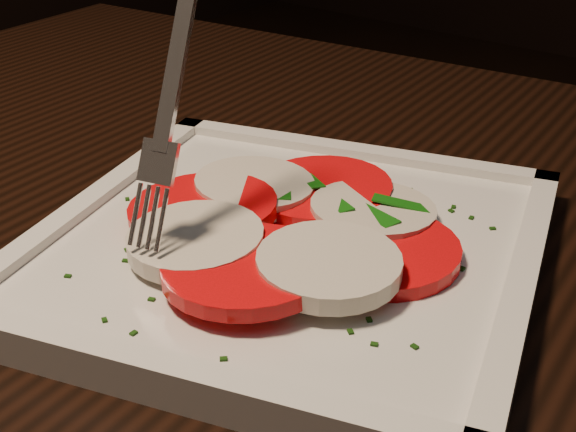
{
  "coord_description": "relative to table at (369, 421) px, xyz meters",
  "views": [
    {
      "loc": [
        0.3,
        -0.31,
        0.99
      ],
      "look_at": [
        0.05,
        -0.0,
        0.78
      ],
      "focal_mm": 50.0,
      "sensor_mm": 36.0,
      "label": 1
    }
  ],
  "objects": [
    {
      "name": "caprese_salad",
      "position": [
        -0.05,
        -0.01,
        0.12
      ],
      "size": [
        0.22,
        0.22,
        0.02
      ],
      "color": "red",
      "rests_on": "plate"
    },
    {
      "name": "table",
      "position": [
        0.0,
        0.0,
        0.0
      ],
      "size": [
        1.29,
        0.94,
        0.75
      ],
      "rotation": [
        0.0,
        0.0,
        0.12
      ],
      "color": "black",
      "rests_on": "ground"
    },
    {
      "name": "fork",
      "position": [
        -0.1,
        -0.04,
        0.21
      ],
      "size": [
        0.06,
        0.09,
        0.16
      ],
      "primitive_type": null,
      "rotation": [
        0.0,
        0.0,
        0.28
      ],
      "color": "white",
      "rests_on": "caprese_salad"
    },
    {
      "name": "plate",
      "position": [
        -0.05,
        -0.01,
        0.11
      ],
      "size": [
        0.34,
        0.34,
        0.01
      ],
      "primitive_type": "cube",
      "rotation": [
        0.0,
        0.0,
        0.32
      ],
      "color": "silver",
      "rests_on": "table"
    }
  ]
}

